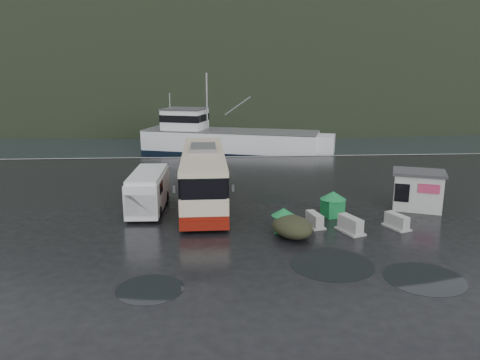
{
  "coord_description": "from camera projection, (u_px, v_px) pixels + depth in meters",
  "views": [
    {
      "loc": [
        -0.94,
        -25.43,
        8.51
      ],
      "look_at": [
        0.86,
        3.02,
        1.7
      ],
      "focal_mm": 35.0,
      "sensor_mm": 36.0,
      "label": 1
    }
  ],
  "objects": [
    {
      "name": "waste_bin_right",
      "position": [
        283.0,
        231.0,
        25.07
      ],
      "size": [
        1.08,
        1.08,
        1.3
      ],
      "primitive_type": null,
      "rotation": [
        0.0,
        0.0,
        -0.16
      ],
      "color": "#157638",
      "rests_on": "ground"
    },
    {
      "name": "waste_bin_left",
      "position": [
        332.0,
        216.0,
        27.66
      ],
      "size": [
        1.33,
        1.33,
        1.52
      ],
      "primitive_type": null,
      "rotation": [
        0.0,
        0.0,
        0.26
      ],
      "color": "#157638",
      "rests_on": "ground"
    },
    {
      "name": "jersey_barrier_c",
      "position": [
        350.0,
        232.0,
        24.97
      ],
      "size": [
        1.39,
        1.89,
        0.85
      ],
      "primitive_type": null,
      "rotation": [
        0.0,
        0.0,
        0.36
      ],
      "color": "#999993",
      "rests_on": "ground"
    },
    {
      "name": "jersey_barrier_b",
      "position": [
        314.0,
        226.0,
        25.91
      ],
      "size": [
        1.06,
        1.64,
        0.76
      ],
      "primitive_type": null,
      "rotation": [
        0.0,
        0.0,
        0.21
      ],
      "color": "#999993",
      "rests_on": "ground"
    },
    {
      "name": "dome_tent",
      "position": [
        292.0,
        236.0,
        24.33
      ],
      "size": [
        2.59,
        3.14,
        1.07
      ],
      "primitive_type": null,
      "rotation": [
        0.0,
        0.0,
        0.27
      ],
      "color": "#2A2B1A",
      "rests_on": "ground"
    },
    {
      "name": "harbor_water",
      "position": [
        213.0,
        99.0,
        133.49
      ],
      "size": [
        300.0,
        180.0,
        0.02
      ],
      "primitive_type": "cube",
      "color": "black",
      "rests_on": "ground"
    },
    {
      "name": "headland",
      "position": [
        229.0,
        84.0,
        270.0
      ],
      "size": [
        780.0,
        540.0,
        570.0
      ],
      "primitive_type": "ellipsoid",
      "color": "black",
      "rests_on": "ground"
    },
    {
      "name": "puddles",
      "position": [
        313.0,
        258.0,
        21.55
      ],
      "size": [
        14.31,
        15.44,
        0.01
      ],
      "color": "black",
      "rests_on": "ground"
    },
    {
      "name": "ground",
      "position": [
        228.0,
        221.0,
        26.72
      ],
      "size": [
        160.0,
        160.0,
        0.0
      ],
      "primitive_type": "plane",
      "color": "black",
      "rests_on": "ground"
    },
    {
      "name": "jersey_barrier_a",
      "position": [
        396.0,
        228.0,
        25.62
      ],
      "size": [
        1.29,
        1.74,
        0.78
      ],
      "primitive_type": null,
      "rotation": [
        0.0,
        0.0,
        0.37
      ],
      "color": "#999993",
      "rests_on": "ground"
    },
    {
      "name": "white_van",
      "position": [
        149.0,
        210.0,
        28.93
      ],
      "size": [
        2.18,
        5.84,
        2.41
      ],
      "primitive_type": null,
      "rotation": [
        0.0,
        0.0,
        -0.03
      ],
      "color": "white",
      "rests_on": "ground"
    },
    {
      "name": "fishing_trawler",
      "position": [
        230.0,
        145.0,
        53.09
      ],
      "size": [
        23.71,
        11.89,
        9.3
      ],
      "primitive_type": null,
      "rotation": [
        0.0,
        0.0,
        -0.31
      ],
      "color": "white",
      "rests_on": "ground"
    },
    {
      "name": "coach_bus",
      "position": [
        204.0,
        201.0,
        30.74
      ],
      "size": [
        3.32,
        12.65,
        3.57
      ],
      "primitive_type": null,
      "rotation": [
        0.0,
        0.0,
        0.01
      ],
      "color": "beige",
      "rests_on": "ground"
    },
    {
      "name": "quay_edge",
      "position": [
        220.0,
        157.0,
        46.13
      ],
      "size": [
        160.0,
        0.6,
        1.5
      ],
      "primitive_type": "cube",
      "color": "#999993",
      "rests_on": "ground"
    },
    {
      "name": "ticket_kiosk",
      "position": [
        416.0,
        209.0,
        29.14
      ],
      "size": [
        3.72,
        3.31,
        2.4
      ],
      "primitive_type": null,
      "rotation": [
        0.0,
        0.0,
        -0.38
      ],
      "color": "#B8B8B4",
      "rests_on": "ground"
    }
  ]
}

